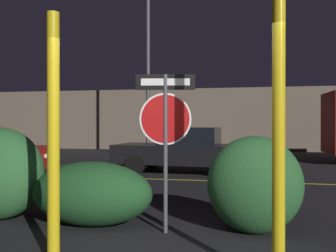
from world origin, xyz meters
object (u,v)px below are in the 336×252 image
(stop_sign, at_px, (165,120))
(hedge_bush_3, at_px, (255,185))
(yellow_pole_left, at_px, (53,137))
(passing_car_2, at_px, (187,150))
(yellow_pole_right, at_px, (279,100))
(hedge_bush_2, at_px, (92,193))
(street_lamp, at_px, (148,42))

(stop_sign, xyz_separation_m, hedge_bush_3, (1.24, 0.23, -0.91))
(yellow_pole_left, bearing_deg, passing_car_2, 87.84)
(yellow_pole_left, distance_m, yellow_pole_right, 2.44)
(yellow_pole_right, xyz_separation_m, hedge_bush_3, (-0.18, 1.74, -1.09))
(yellow_pole_left, height_order, hedge_bush_3, yellow_pole_left)
(stop_sign, relative_size, hedge_bush_2, 1.19)
(stop_sign, bearing_deg, yellow_pole_left, -136.62)
(yellow_pole_left, bearing_deg, hedge_bush_2, 97.11)
(hedge_bush_3, bearing_deg, stop_sign, -169.40)
(hedge_bush_3, height_order, passing_car_2, passing_car_2)
(yellow_pole_left, xyz_separation_m, hedge_bush_3, (2.23, 1.59, -0.71))
(yellow_pole_left, xyz_separation_m, passing_car_2, (0.30, 7.90, -0.68))
(stop_sign, relative_size, hedge_bush_3, 1.63)
(street_lamp, bearing_deg, passing_car_2, -59.76)
(hedge_bush_3, height_order, street_lamp, street_lamp)
(yellow_pole_right, bearing_deg, passing_car_2, 104.70)
(yellow_pole_right, bearing_deg, yellow_pole_left, 176.41)
(hedge_bush_3, xyz_separation_m, street_lamp, (-4.23, 10.25, 4.40))
(hedge_bush_2, bearing_deg, street_lamp, 99.94)
(stop_sign, relative_size, passing_car_2, 0.48)
(hedge_bush_2, relative_size, street_lamp, 0.24)
(yellow_pole_left, xyz_separation_m, street_lamp, (-2.00, 11.83, 3.69))
(stop_sign, distance_m, street_lamp, 11.44)
(yellow_pole_right, xyz_separation_m, hedge_bush_2, (-2.60, 1.67, -1.29))
(hedge_bush_2, bearing_deg, yellow_pole_left, -82.89)
(stop_sign, xyz_separation_m, yellow_pole_left, (-0.99, -1.35, -0.20))
(hedge_bush_3, bearing_deg, hedge_bush_2, -178.46)
(stop_sign, height_order, yellow_pole_right, yellow_pole_right)
(stop_sign, distance_m, yellow_pole_right, 2.07)
(passing_car_2, bearing_deg, hedge_bush_3, -159.19)
(hedge_bush_2, xyz_separation_m, hedge_bush_3, (2.42, 0.07, 0.20))
(stop_sign, height_order, hedge_bush_3, stop_sign)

